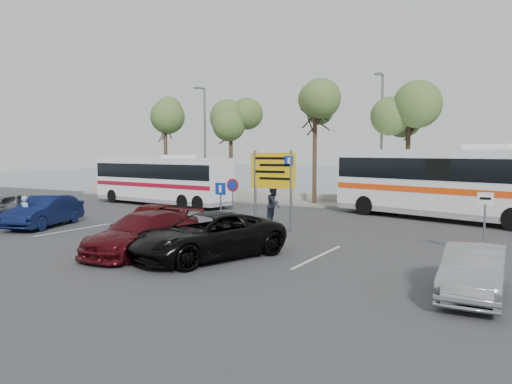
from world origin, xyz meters
The scene contains 24 objects.
ground centered at (0.00, 0.00, 0.00)m, with size 120.00×120.00×0.00m, color #353537.
kerb_strip centered at (0.00, 14.00, 0.07)m, with size 44.00×2.40×0.15m, color gray.
seawall centered at (0.00, 16.00, 0.30)m, with size 48.00×0.80×0.60m, color tan.
sea centered at (0.00, 60.00, 0.01)m, with size 140.00×140.00×0.00m, color #45626F.
tree_far_left centered at (-14.00, 14.00, 6.33)m, with size 3.20×3.20×7.60m.
tree_left centered at (-8.00, 14.00, 6.00)m, with size 3.20×3.20×7.20m.
tree_mid centered at (-1.50, 14.00, 6.65)m, with size 3.20×3.20×8.00m.
tree_right centered at (4.50, 14.00, 6.17)m, with size 3.20×3.20×7.40m.
street_lamp_left centered at (-10.00, 13.52, 4.60)m, with size 0.45×1.15×8.01m.
street_lamp_right centered at (3.00, 13.52, 4.60)m, with size 0.45×1.15×8.01m.
direction_sign centered at (1.00, 3.20, 2.43)m, with size 2.20×0.12×3.60m.
sign_no_stop centered at (-0.60, 2.38, 1.58)m, with size 0.60×0.08×2.35m.
sign_parking centered at (-0.20, 0.79, 1.47)m, with size 0.50×0.07×2.25m.
sign_taxi centered at (9.80, 1.49, 1.42)m, with size 0.50×0.07×2.20m.
lane_markings centered at (-1.14, -1.00, 0.00)m, with size 12.02×4.20×0.01m, color silver, non-canonical shape.
coach_bus_left centered at (-10.49, 9.25, 1.55)m, with size 10.93×3.56×3.34m.
coach_bus_right centered at (7.50, 10.50, 1.81)m, with size 12.75×6.36×3.91m.
car_blue centered at (-8.92, -1.06, 0.74)m, with size 1.56×4.48×1.47m, color #0F1946.
car_maroon centered at (-0.60, -3.50, 0.72)m, with size 2.00×4.93×1.43m, color #510D13.
car_red centered at (-3.00, -0.33, 0.69)m, with size 1.63×4.04×1.38m, color #4E0B0B.
suv_black centered at (1.80, -3.06, 0.76)m, with size 2.51×5.44×1.51m, color black.
car_silver_b centered at (10.00, -3.50, 0.64)m, with size 1.35×3.87×1.28m, color gray.
pedestrian_near centered at (-9.00, -2.00, 0.77)m, with size 0.56×0.37×1.55m, color #92A6D5.
pedestrian_far centered at (0.03, 5.20, 0.94)m, with size 0.92×0.71×1.88m, color #383E54.
Camera 1 is at (11.21, -16.51, 3.54)m, focal length 35.00 mm.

